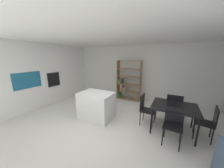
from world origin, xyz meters
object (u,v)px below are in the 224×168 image
built_in_oven (54,79)px  open_bookshelf (127,82)px  dining_chair_far (174,106)px  dining_chair_near (173,122)px  dining_table (174,108)px  dining_chair_island_side (145,107)px  dining_chair_window_side (209,121)px  kitchen_island (97,105)px

built_in_oven → open_bookshelf: bearing=36.2°
dining_chair_far → dining_chair_near: (0.00, -1.02, -0.02)m
built_in_oven → dining_table: built_in_oven is taller
dining_chair_near → dining_chair_island_side: 0.96m
dining_chair_window_side → built_in_oven: bearing=-81.1°
open_bookshelf → dining_table: size_ratio=1.67×
built_in_oven → dining_chair_window_side: 5.72m
kitchen_island → dining_chair_window_side: (3.16, 0.41, 0.08)m
kitchen_island → dining_chair_far: dining_chair_far is taller
open_bookshelf → dining_chair_far: bearing=-32.8°
open_bookshelf → dining_table: bearing=-41.4°
dining_chair_far → dining_chair_near: dining_chair_far is taller
kitchen_island → dining_table: kitchen_island is taller
kitchen_island → dining_chair_island_side: size_ratio=1.19×
open_bookshelf → dining_chair_near: open_bookshelf is taller
kitchen_island → dining_chair_far: size_ratio=1.18×
built_in_oven → kitchen_island: bearing=-5.8°
dining_chair_near → dining_chair_island_side: dining_chair_island_side is taller
built_in_oven → dining_chair_island_side: size_ratio=0.65×
built_in_oven → dining_chair_window_side: built_in_oven is taller
built_in_oven → dining_chair_island_side: built_in_oven is taller
kitchen_island → open_bookshelf: bearing=84.0°
kitchen_island → open_bookshelf: open_bookshelf is taller
built_in_oven → dining_chair_near: 4.94m
built_in_oven → dining_chair_island_side: bearing=2.3°
dining_table → dining_chair_far: (0.00, 0.50, -0.14)m
dining_chair_window_side → dining_chair_near: (-0.79, -0.51, 0.00)m
dining_chair_far → built_in_oven: bearing=7.3°
kitchen_island → dining_chair_near: (2.37, -0.10, 0.08)m
open_bookshelf → built_in_oven: bearing=-143.8°
dining_table → dining_chair_window_side: 0.81m
dining_table → dining_chair_window_side: bearing=-0.9°
dining_chair_near → dining_chair_island_side: bearing=150.1°
dining_chair_far → dining_chair_near: bearing=89.8°
open_bookshelf → dining_chair_island_side: 2.31m
kitchen_island → dining_chair_near: bearing=-2.5°
dining_chair_far → dining_table: bearing=89.5°
dining_chair_far → dining_chair_island_side: bearing=31.5°
dining_chair_island_side → built_in_oven: bearing=94.4°
built_in_oven → dining_chair_near: size_ratio=0.70×
kitchen_island → dining_chair_island_side: bearing=15.2°
built_in_oven → dining_chair_window_side: size_ratio=0.67×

